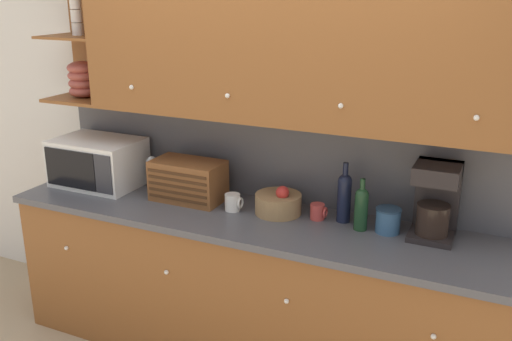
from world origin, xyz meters
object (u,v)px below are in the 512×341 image
Objects in this scene: second_wine_bottle at (361,207)px; coffee_maker at (435,200)px; mug_blue_second at (233,202)px; wine_glass at (152,166)px; wine_bottle at (344,195)px; storage_canister at (388,220)px; bread_box at (188,181)px; microwave at (98,162)px; fruit_basket at (278,203)px; mug at (318,212)px.

second_wine_bottle is 0.72× the size of coffee_maker.
second_wine_bottle is (0.74, 0.05, 0.08)m from mug_blue_second.
wine_bottle reaches higher than wine_glass.
second_wine_bottle is 0.16m from storage_canister.
mug_blue_second is 0.26× the size of coffee_maker.
second_wine_bottle is at bearing 3.68° from mug_blue_second.
bread_box is 1.20m from storage_canister.
microwave is 0.37m from wine_glass.
storage_canister is at bearing -167.13° from coffee_maker.
bread_box is at bearing -179.66° from second_wine_bottle.
storage_canister is (1.20, 0.03, -0.06)m from bread_box.
fruit_basket reaches higher than mug.
mug is (1.48, 0.05, -0.11)m from microwave.
wine_bottle is at bearing 12.79° from mug.
microwave is 5.94× the size of mug.
mug_blue_second is at bearing -7.24° from bread_box.
fruit_basket is 0.78× the size of wine_bottle.
wine_glass is at bearing 169.01° from mug_blue_second.
second_wine_bottle is (1.06, 0.01, 0.01)m from bread_box.
storage_canister is 0.26m from coffee_maker.
coffee_maker is (0.84, 0.05, 0.14)m from fruit_basket.
storage_canister is (0.88, 0.07, 0.02)m from mug_blue_second.
mug_blue_second reaches higher than mug.
bread_box is (0.32, -0.08, -0.02)m from wine_glass.
mug is (1.13, -0.04, -0.10)m from wine_glass.
storage_canister is at bearing -1.72° from mug.
wine_glass reaches higher than mug.
storage_canister reaches higher than mug.
mug is 0.33× the size of second_wine_bottle.
mug is 0.69× the size of storage_canister.
wine_bottle is (0.14, 0.03, 0.11)m from mug.
mug_blue_second is at bearing -175.25° from storage_canister.
wine_bottle reaches higher than mug_blue_second.
fruit_basket is (0.58, 0.03, -0.06)m from bread_box.
fruit_basket is 0.67× the size of coffee_maker.
wine_glass is 0.66m from mug_blue_second.
second_wine_bottle is (0.11, -0.07, -0.02)m from wine_bottle.
coffee_maker is at bearing 3.31° from bread_box.
wine_bottle is 0.86× the size of coffee_maker.
wine_bottle reaches higher than second_wine_bottle.
microwave is 1.88m from storage_canister.
storage_canister is (1.52, -0.05, -0.08)m from wine_glass.
microwave reaches higher than storage_canister.
fruit_basket is at bearing -173.05° from wine_bottle.
second_wine_bottle is at bearing -2.76° from fruit_basket.
second_wine_bottle is at bearing 0.34° from bread_box.
mug is 0.23× the size of coffee_maker.
fruit_basket is 0.23m from mug.
second_wine_bottle reaches higher than storage_canister.
mug is at bearing 3.08° from bread_box.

